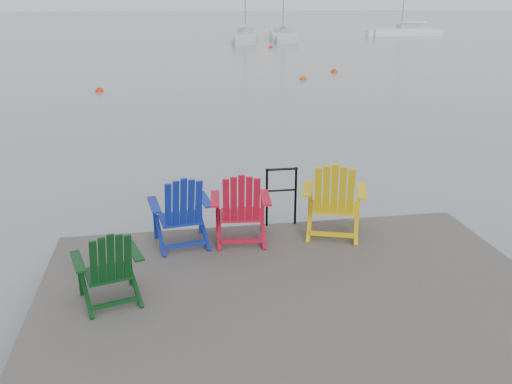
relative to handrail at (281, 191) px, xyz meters
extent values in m
plane|color=slate|center=(-0.25, -2.45, -1.04)|extent=(400.00, 400.00, 0.00)
cube|color=#2A2826|center=(-0.25, -2.45, -0.64)|extent=(6.00, 5.00, 0.20)
cylinder|color=black|center=(-2.95, -0.25, -1.34)|extent=(0.26, 0.26, 1.20)
cylinder|color=black|center=(-0.25, -0.25, -1.34)|extent=(0.26, 0.26, 1.20)
cylinder|color=black|center=(2.45, -0.25, -1.34)|extent=(0.26, 0.26, 1.20)
cylinder|color=black|center=(-0.22, 0.00, -0.09)|extent=(0.04, 0.04, 0.90)
cylinder|color=black|center=(0.22, 0.00, -0.09)|extent=(0.04, 0.04, 0.90)
cylinder|color=black|center=(0.00, 0.00, 0.34)|extent=(0.48, 0.04, 0.04)
cylinder|color=black|center=(0.00, 0.00, 0.01)|extent=(0.44, 0.03, 0.03)
cube|color=black|center=(-2.38, -1.76, -0.24)|extent=(0.59, 0.55, 0.04)
cube|color=black|center=(-2.71, -1.67, -0.28)|extent=(0.06, 0.06, 0.51)
cube|color=black|center=(-2.16, -1.51, -0.28)|extent=(0.06, 0.06, 0.51)
cube|color=black|center=(-2.68, -1.87, -0.01)|extent=(0.26, 0.57, 0.03)
cube|color=black|center=(-2.08, -1.70, -0.01)|extent=(0.26, 0.57, 0.03)
cube|color=black|center=(-2.30, -2.05, 0.06)|extent=(0.50, 0.35, 0.63)
cube|color=navy|center=(-1.52, -0.35, -0.21)|extent=(0.61, 0.56, 0.04)
cube|color=navy|center=(-1.87, -0.19, -0.25)|extent=(0.06, 0.06, 0.58)
cube|color=navy|center=(-1.22, -0.10, -0.25)|extent=(0.06, 0.06, 0.58)
cube|color=navy|center=(-1.86, -0.42, 0.05)|extent=(0.21, 0.64, 0.03)
cube|color=navy|center=(-1.17, -0.32, 0.05)|extent=(0.21, 0.64, 0.03)
cube|color=navy|center=(-1.47, -0.68, 0.14)|extent=(0.54, 0.33, 0.71)
cube|color=#B60D26|center=(-0.67, -0.35, -0.20)|extent=(0.60, 0.55, 0.04)
cube|color=#B60D26|center=(-0.97, -0.11, -0.25)|extent=(0.06, 0.06, 0.59)
cube|color=#B60D26|center=(-0.32, -0.18, -0.25)|extent=(0.06, 0.06, 0.59)
cube|color=#B60D26|center=(-1.02, -0.34, 0.06)|extent=(0.18, 0.65, 0.03)
cube|color=#B60D26|center=(-0.31, -0.40, 0.06)|extent=(0.18, 0.65, 0.03)
cube|color=#B60D26|center=(-0.70, -0.69, 0.15)|extent=(0.54, 0.32, 0.72)
cube|color=gold|center=(0.71, -0.35, -0.17)|extent=(0.74, 0.70, 0.04)
cube|color=gold|center=(0.44, -0.02, -0.22)|extent=(0.07, 0.07, 0.64)
cube|color=gold|center=(1.12, -0.25, -0.22)|extent=(0.07, 0.07, 0.64)
cube|color=gold|center=(0.34, -0.25, 0.11)|extent=(0.35, 0.70, 0.03)
cube|color=gold|center=(1.07, -0.49, 0.11)|extent=(0.35, 0.70, 0.03)
cube|color=gold|center=(0.59, -0.70, 0.21)|extent=(0.62, 0.45, 0.78)
cube|color=#BBBABF|center=(6.13, 45.33, -0.79)|extent=(3.67, 8.76, 1.10)
cube|color=#9E9EA3|center=(6.06, 44.91, -0.09)|extent=(1.97, 2.78, 0.55)
cube|color=silver|center=(10.19, 47.11, -0.79)|extent=(3.85, 9.65, 1.10)
cube|color=#9E9EA3|center=(10.12, 46.65, -0.09)|extent=(2.12, 3.04, 0.55)
cube|color=white|center=(24.49, 50.61, -0.79)|extent=(7.29, 1.93, 1.10)
cube|color=#9E9EA3|center=(24.85, 50.61, -0.09)|extent=(2.19, 1.34, 0.55)
sphere|color=#CA4C0B|center=(5.13, 18.91, -1.04)|extent=(0.36, 0.36, 0.36)
sphere|color=red|center=(-4.44, 16.75, -1.04)|extent=(0.36, 0.36, 0.36)
sphere|color=#BE360B|center=(7.51, 21.46, -1.04)|extent=(0.39, 0.39, 0.39)
sphere|color=#F8130E|center=(7.09, 37.55, -1.04)|extent=(0.36, 0.36, 0.36)
camera|label=1|loc=(-1.62, -7.45, 2.69)|focal=38.00mm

